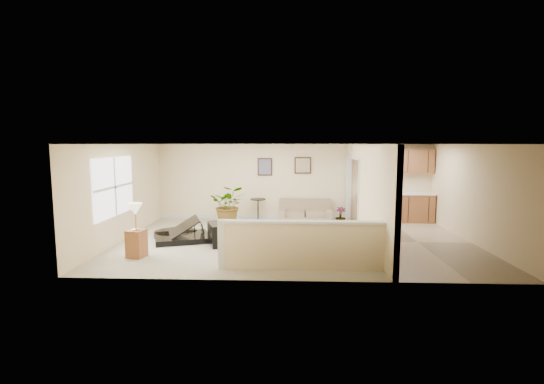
{
  "coord_description": "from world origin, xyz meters",
  "views": [
    {
      "loc": [
        -0.15,
        -9.99,
        2.51
      ],
      "look_at": [
        -0.6,
        0.4,
        1.23
      ],
      "focal_mm": 26.0,
      "sensor_mm": 36.0,
      "label": 1
    }
  ],
  "objects_px": {
    "lamp_stand": "(136,234)",
    "piano_bench": "(218,234)",
    "piano": "(182,219)",
    "loveseat": "(305,211)",
    "palm_plant": "(229,205)",
    "small_plant": "(341,217)",
    "accent_table": "(258,207)"
  },
  "relations": [
    {
      "from": "loveseat",
      "to": "small_plant",
      "type": "height_order",
      "value": "loveseat"
    },
    {
      "from": "piano_bench",
      "to": "palm_plant",
      "type": "height_order",
      "value": "palm_plant"
    },
    {
      "from": "accent_table",
      "to": "lamp_stand",
      "type": "xyz_separation_m",
      "value": [
        -2.38,
        -4.25,
        0.05
      ]
    },
    {
      "from": "piano",
      "to": "accent_table",
      "type": "relative_size",
      "value": 2.59
    },
    {
      "from": "piano_bench",
      "to": "lamp_stand",
      "type": "distance_m",
      "value": 1.99
    },
    {
      "from": "piano",
      "to": "loveseat",
      "type": "height_order",
      "value": "piano"
    },
    {
      "from": "piano_bench",
      "to": "small_plant",
      "type": "bearing_deg",
      "value": 37.26
    },
    {
      "from": "piano",
      "to": "lamp_stand",
      "type": "height_order",
      "value": "piano"
    },
    {
      "from": "loveseat",
      "to": "piano",
      "type": "bearing_deg",
      "value": -143.28
    },
    {
      "from": "piano",
      "to": "palm_plant",
      "type": "relative_size",
      "value": 1.55
    },
    {
      "from": "piano_bench",
      "to": "lamp_stand",
      "type": "xyz_separation_m",
      "value": [
        -1.62,
        -1.12,
        0.24
      ]
    },
    {
      "from": "accent_table",
      "to": "loveseat",
      "type": "bearing_deg",
      "value": -7.17
    },
    {
      "from": "lamp_stand",
      "to": "piano_bench",
      "type": "bearing_deg",
      "value": 34.56
    },
    {
      "from": "accent_table",
      "to": "palm_plant",
      "type": "height_order",
      "value": "palm_plant"
    },
    {
      "from": "small_plant",
      "to": "accent_table",
      "type": "bearing_deg",
      "value": 167.57
    },
    {
      "from": "accent_table",
      "to": "lamp_stand",
      "type": "relative_size",
      "value": 0.6
    },
    {
      "from": "piano",
      "to": "lamp_stand",
      "type": "bearing_deg",
      "value": -127.92
    },
    {
      "from": "piano",
      "to": "loveseat",
      "type": "relative_size",
      "value": 1.12
    },
    {
      "from": "piano_bench",
      "to": "small_plant",
      "type": "distance_m",
      "value": 4.22
    },
    {
      "from": "palm_plant",
      "to": "small_plant",
      "type": "xyz_separation_m",
      "value": [
        3.49,
        -0.06,
        -0.36
      ]
    },
    {
      "from": "piano",
      "to": "palm_plant",
      "type": "bearing_deg",
      "value": 46.18
    },
    {
      "from": "loveseat",
      "to": "accent_table",
      "type": "bearing_deg",
      "value": 174.07
    },
    {
      "from": "palm_plant",
      "to": "lamp_stand",
      "type": "height_order",
      "value": "same"
    },
    {
      "from": "piano_bench",
      "to": "loveseat",
      "type": "height_order",
      "value": "loveseat"
    },
    {
      "from": "accent_table",
      "to": "palm_plant",
      "type": "xyz_separation_m",
      "value": [
        -0.88,
        -0.51,
        0.13
      ]
    },
    {
      "from": "piano",
      "to": "lamp_stand",
      "type": "relative_size",
      "value": 1.55
    },
    {
      "from": "piano_bench",
      "to": "loveseat",
      "type": "bearing_deg",
      "value": 52.24
    },
    {
      "from": "accent_table",
      "to": "piano_bench",
      "type": "bearing_deg",
      "value": -103.5
    },
    {
      "from": "loveseat",
      "to": "palm_plant",
      "type": "height_order",
      "value": "palm_plant"
    },
    {
      "from": "piano_bench",
      "to": "lamp_stand",
      "type": "height_order",
      "value": "lamp_stand"
    },
    {
      "from": "loveseat",
      "to": "small_plant",
      "type": "relative_size",
      "value": 2.97
    },
    {
      "from": "palm_plant",
      "to": "small_plant",
      "type": "relative_size",
      "value": 2.14
    }
  ]
}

